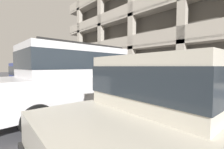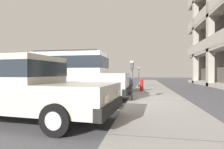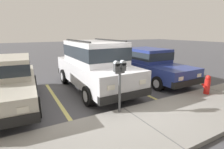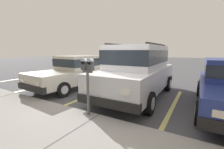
% 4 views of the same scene
% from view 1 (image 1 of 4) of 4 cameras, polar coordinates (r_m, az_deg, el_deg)
% --- Properties ---
extents(ground_plane, '(80.00, 80.00, 0.10)m').
position_cam_1_polar(ground_plane, '(6.21, 5.98, -10.49)').
color(ground_plane, '#4C4C51').
extents(sidewalk, '(40.00, 2.20, 0.12)m').
position_cam_1_polar(sidewalk, '(7.20, 12.83, -7.76)').
color(sidewalk, gray).
rests_on(sidewalk, ground_plane).
extents(parking_stall_lines, '(12.50, 4.80, 0.01)m').
position_cam_1_polar(parking_stall_lines, '(4.21, 9.60, -16.43)').
color(parking_stall_lines, '#DBD16B').
rests_on(parking_stall_lines, ground_plane).
extents(silver_suv, '(2.06, 4.80, 2.03)m').
position_cam_1_polar(silver_suv, '(4.72, -13.26, -0.88)').
color(silver_suv, silver).
rests_on(silver_suv, ground_plane).
extents(red_sedan, '(1.85, 4.48, 1.54)m').
position_cam_1_polar(red_sedan, '(7.44, -24.67, -1.71)').
color(red_sedan, navy).
rests_on(red_sedan, ground_plane).
extents(dark_hatchback, '(2.06, 4.59, 1.54)m').
position_cam_1_polar(dark_hatchback, '(2.65, 25.38, -10.03)').
color(dark_hatchback, beige).
rests_on(dark_hatchback, ground_plane).
extents(parking_meter_near, '(0.35, 0.12, 1.48)m').
position_cam_1_polar(parking_meter_near, '(6.16, 9.85, 1.30)').
color(parking_meter_near, '#595B60').
rests_on(parking_meter_near, sidewalk).
extents(parking_meter_far, '(0.15, 0.12, 1.45)m').
position_cam_1_polar(parking_meter_far, '(11.07, -16.55, 1.27)').
color(parking_meter_far, '#47474C').
rests_on(parking_meter_far, sidewalk).
extents(parking_garage, '(32.00, 10.00, 16.25)m').
position_cam_1_polar(parking_garage, '(17.87, 32.09, 22.71)').
color(parking_garage, '#5C5851').
rests_on(parking_garage, ground_plane).
extents(fire_hydrant, '(0.30, 0.30, 0.70)m').
position_cam_1_polar(fire_hydrant, '(9.00, -7.50, -2.93)').
color(fire_hydrant, red).
rests_on(fire_hydrant, sidewalk).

